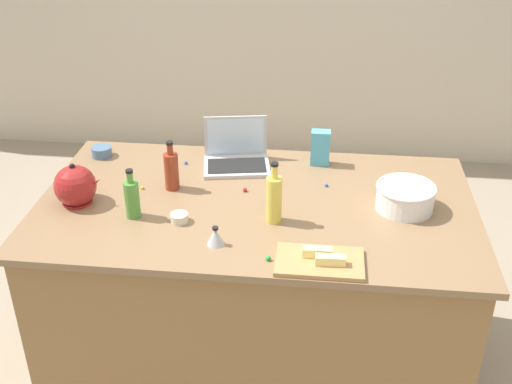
{
  "coord_description": "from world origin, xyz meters",
  "views": [
    {
      "loc": [
        0.26,
        -2.35,
        2.28
      ],
      "look_at": [
        0.0,
        0.0,
        0.95
      ],
      "focal_mm": 44.61,
      "sensor_mm": 36.0,
      "label": 1
    }
  ],
  "objects_px": {
    "bottle_olive": "(132,198)",
    "butter_stick_left": "(330,260)",
    "kettle": "(75,186)",
    "kitchen_timer": "(216,236)",
    "ramekin_medium": "(102,152)",
    "bottle_soy": "(171,170)",
    "cutting_board": "(320,262)",
    "bottle_oil": "(274,198)",
    "mixing_bowl_large": "(405,197)",
    "candy_bag": "(320,148)",
    "ramekin_small": "(179,218)",
    "laptop": "(236,156)",
    "butter_stick_right": "(317,252)"
  },
  "relations": [
    {
      "from": "ramekin_medium",
      "to": "cutting_board",
      "type": "bearing_deg",
      "value": -35.99
    },
    {
      "from": "kettle",
      "to": "kitchen_timer",
      "type": "xyz_separation_m",
      "value": [
        0.64,
        -0.25,
        -0.04
      ]
    },
    {
      "from": "butter_stick_left",
      "to": "ramekin_small",
      "type": "distance_m",
      "value": 0.67
    },
    {
      "from": "laptop",
      "to": "bottle_olive",
      "type": "distance_m",
      "value": 0.63
    },
    {
      "from": "bottle_soy",
      "to": "butter_stick_left",
      "type": "bearing_deg",
      "value": -36.86
    },
    {
      "from": "bottle_olive",
      "to": "ramekin_medium",
      "type": "distance_m",
      "value": 0.63
    },
    {
      "from": "laptop",
      "to": "bottle_soy",
      "type": "relative_size",
      "value": 1.5
    },
    {
      "from": "kettle",
      "to": "ramekin_medium",
      "type": "bearing_deg",
      "value": 95.3
    },
    {
      "from": "bottle_oil",
      "to": "bottle_olive",
      "type": "bearing_deg",
      "value": -177.17
    },
    {
      "from": "bottle_olive",
      "to": "butter_stick_right",
      "type": "height_order",
      "value": "bottle_olive"
    },
    {
      "from": "cutting_board",
      "to": "butter_stick_left",
      "type": "relative_size",
      "value": 2.96
    },
    {
      "from": "bottle_oil",
      "to": "cutting_board",
      "type": "relative_size",
      "value": 0.82
    },
    {
      "from": "bottle_olive",
      "to": "ramekin_small",
      "type": "distance_m",
      "value": 0.21
    },
    {
      "from": "laptop",
      "to": "kettle",
      "type": "bearing_deg",
      "value": -145.43
    },
    {
      "from": "laptop",
      "to": "mixing_bowl_large",
      "type": "distance_m",
      "value": 0.83
    },
    {
      "from": "laptop",
      "to": "kettle",
      "type": "xyz_separation_m",
      "value": [
        -0.63,
        -0.43,
        0.03
      ]
    },
    {
      "from": "ramekin_small",
      "to": "kitchen_timer",
      "type": "relative_size",
      "value": 0.96
    },
    {
      "from": "bottle_oil",
      "to": "ramekin_medium",
      "type": "relative_size",
      "value": 2.69
    },
    {
      "from": "ramekin_small",
      "to": "ramekin_medium",
      "type": "distance_m",
      "value": 0.76
    },
    {
      "from": "kitchen_timer",
      "to": "bottle_olive",
      "type": "bearing_deg",
      "value": 155.97
    },
    {
      "from": "kitchen_timer",
      "to": "butter_stick_right",
      "type": "bearing_deg",
      "value": -9.39
    },
    {
      "from": "mixing_bowl_large",
      "to": "candy_bag",
      "type": "relative_size",
      "value": 1.47
    },
    {
      "from": "butter_stick_left",
      "to": "kettle",
      "type": "bearing_deg",
      "value": 161.63
    },
    {
      "from": "cutting_board",
      "to": "butter_stick_right",
      "type": "xyz_separation_m",
      "value": [
        -0.01,
        0.02,
        0.03
      ]
    },
    {
      "from": "bottle_olive",
      "to": "ramekin_medium",
      "type": "height_order",
      "value": "bottle_olive"
    },
    {
      "from": "bottle_olive",
      "to": "butter_stick_left",
      "type": "bearing_deg",
      "value": -18.75
    },
    {
      "from": "butter_stick_left",
      "to": "kitchen_timer",
      "type": "relative_size",
      "value": 1.43
    },
    {
      "from": "butter_stick_left",
      "to": "cutting_board",
      "type": "bearing_deg",
      "value": 149.33
    },
    {
      "from": "bottle_oil",
      "to": "ramekin_small",
      "type": "bearing_deg",
      "value": -172.6
    },
    {
      "from": "laptop",
      "to": "ramekin_small",
      "type": "bearing_deg",
      "value": -106.53
    },
    {
      "from": "butter_stick_right",
      "to": "candy_bag",
      "type": "distance_m",
      "value": 0.8
    },
    {
      "from": "bottle_olive",
      "to": "bottle_oil",
      "type": "bearing_deg",
      "value": 2.83
    },
    {
      "from": "mixing_bowl_large",
      "to": "kitchen_timer",
      "type": "distance_m",
      "value": 0.83
    },
    {
      "from": "cutting_board",
      "to": "ramekin_small",
      "type": "bearing_deg",
      "value": 158.08
    },
    {
      "from": "bottle_oil",
      "to": "kitchen_timer",
      "type": "bearing_deg",
      "value": -136.91
    },
    {
      "from": "bottle_oil",
      "to": "cutting_board",
      "type": "distance_m",
      "value": 0.36
    },
    {
      "from": "butter_stick_left",
      "to": "candy_bag",
      "type": "distance_m",
      "value": 0.85
    },
    {
      "from": "mixing_bowl_large",
      "to": "kettle",
      "type": "bearing_deg",
      "value": -175.72
    },
    {
      "from": "ramekin_medium",
      "to": "ramekin_small",
      "type": "bearing_deg",
      "value": -47.5
    },
    {
      "from": "mixing_bowl_large",
      "to": "kitchen_timer",
      "type": "height_order",
      "value": "mixing_bowl_large"
    },
    {
      "from": "mixing_bowl_large",
      "to": "candy_bag",
      "type": "bearing_deg",
      "value": 133.63
    },
    {
      "from": "butter_stick_left",
      "to": "butter_stick_right",
      "type": "relative_size",
      "value": 1.0
    },
    {
      "from": "laptop",
      "to": "kettle",
      "type": "height_order",
      "value": "laptop"
    },
    {
      "from": "laptop",
      "to": "butter_stick_right",
      "type": "height_order",
      "value": "laptop"
    },
    {
      "from": "bottle_oil",
      "to": "ramekin_medium",
      "type": "bearing_deg",
      "value": 150.37
    },
    {
      "from": "bottle_oil",
      "to": "ramekin_small",
      "type": "relative_size",
      "value": 3.61
    },
    {
      "from": "ramekin_small",
      "to": "cutting_board",
      "type": "bearing_deg",
      "value": -21.92
    },
    {
      "from": "kettle",
      "to": "ramekin_small",
      "type": "distance_m",
      "value": 0.49
    },
    {
      "from": "bottle_olive",
      "to": "cutting_board",
      "type": "bearing_deg",
      "value": -18.11
    },
    {
      "from": "cutting_board",
      "to": "candy_bag",
      "type": "relative_size",
      "value": 1.91
    }
  ]
}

